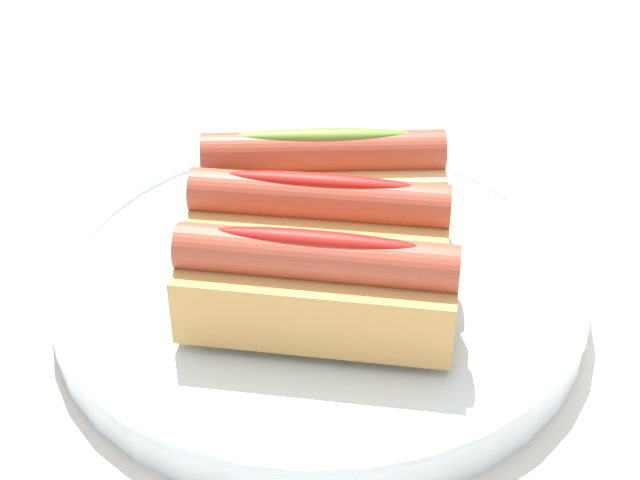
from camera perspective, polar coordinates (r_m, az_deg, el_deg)
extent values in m
plane|color=beige|center=(0.60, -0.55, -3.68)|extent=(2.40, 2.40, 0.00)
cylinder|color=silver|center=(0.59, 0.00, -2.93)|extent=(0.32, 0.32, 0.02)
torus|color=silver|center=(0.59, 0.00, -2.07)|extent=(0.32, 0.32, 0.01)
cube|color=#DBB270|center=(0.62, 0.19, 2.95)|extent=(0.16, 0.07, 0.04)
cylinder|color=#A84733|center=(0.60, 0.19, 5.19)|extent=(0.15, 0.04, 0.03)
ellipsoid|color=olive|center=(0.60, 0.19, 6.16)|extent=(0.11, 0.03, 0.01)
cube|color=tan|center=(0.57, 0.00, 0.00)|extent=(0.16, 0.09, 0.04)
cylinder|color=#B24C38|center=(0.56, 0.00, 2.34)|extent=(0.15, 0.07, 0.03)
ellipsoid|color=red|center=(0.55, 0.00, 3.37)|extent=(0.11, 0.04, 0.01)
cube|color=tan|center=(0.53, -0.22, -3.46)|extent=(0.16, 0.09, 0.04)
cylinder|color=#B24C38|center=(0.51, -0.22, -1.02)|extent=(0.15, 0.07, 0.03)
ellipsoid|color=red|center=(0.50, -0.23, 0.06)|extent=(0.11, 0.04, 0.01)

